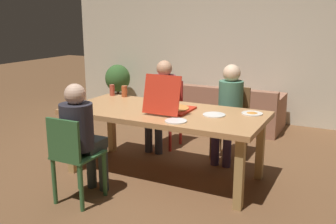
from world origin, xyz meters
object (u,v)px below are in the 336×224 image
(chair_2, at_px, (167,110))
(plate_0, at_px, (214,115))
(chair_0, at_px, (232,118))
(person_2, at_px, (162,98))
(potted_plant, at_px, (118,82))
(drinking_glass_0, at_px, (124,91))
(couch, at_px, (222,111))
(person_1, at_px, (81,131))
(dining_table, at_px, (164,117))
(plate_1, at_px, (176,121))
(chair_1, at_px, (73,156))
(plate_2, at_px, (252,113))
(drinking_glass_1, at_px, (112,90))
(person_0, at_px, (229,105))
(pizza_box_0, at_px, (170,106))

(chair_2, bearing_deg, plate_0, -42.29)
(chair_0, height_order, chair_2, chair_2)
(person_2, height_order, potted_plant, person_2)
(person_2, relative_size, potted_plant, 1.38)
(drinking_glass_0, relative_size, couch, 0.08)
(person_1, distance_m, drinking_glass_0, 1.31)
(dining_table, xyz_separation_m, plate_1, (0.31, -0.34, 0.08))
(dining_table, relative_size, person_1, 1.89)
(dining_table, height_order, person_1, person_1)
(chair_1, xyz_separation_m, plate_2, (1.36, 1.26, 0.29))
(chair_2, distance_m, plate_2, 1.55)
(drinking_glass_1, bearing_deg, person_1, -67.94)
(chair_2, height_order, plate_0, chair_2)
(person_0, distance_m, person_2, 0.94)
(drinking_glass_0, bearing_deg, chair_0, 22.14)
(plate_0, bearing_deg, plate_2, 34.35)
(couch, height_order, potted_plant, potted_plant)
(person_1, distance_m, person_2, 1.68)
(person_1, relative_size, potted_plant, 1.35)
(pizza_box_0, bearing_deg, person_1, -122.77)
(person_2, relative_size, plate_2, 5.37)
(person_1, xyz_separation_m, plate_0, (1.02, 0.90, 0.08))
(person_0, distance_m, person_1, 1.89)
(person_1, height_order, drinking_glass_1, person_1)
(plate_1, height_order, couch, plate_1)
(person_0, height_order, drinking_glass_0, person_0)
(potted_plant, bearing_deg, chair_0, -28.63)
(plate_2, height_order, drinking_glass_1, drinking_glass_1)
(person_2, relative_size, drinking_glass_1, 8.36)
(person_1, distance_m, pizza_box_0, 1.01)
(couch, bearing_deg, plate_1, -81.45)
(pizza_box_0, bearing_deg, drinking_glass_1, 158.01)
(drinking_glass_0, bearing_deg, chair_1, -76.92)
(person_1, bearing_deg, potted_plant, 118.64)
(pizza_box_0, bearing_deg, chair_2, 118.73)
(plate_2, relative_size, drinking_glass_1, 1.56)
(person_0, distance_m, plate_1, 1.15)
(plate_1, height_order, drinking_glass_0, drinking_glass_0)
(dining_table, bearing_deg, person_2, 118.72)
(chair_2, relative_size, pizza_box_0, 1.75)
(chair_0, distance_m, potted_plant, 3.11)
(drinking_glass_1, bearing_deg, plate_0, -13.51)
(chair_1, relative_size, plate_1, 3.97)
(person_0, distance_m, chair_1, 2.02)
(dining_table, xyz_separation_m, potted_plant, (-2.25, 2.43, -0.16))
(dining_table, distance_m, plate_0, 0.57)
(plate_0, bearing_deg, plate_1, -122.32)
(person_1, height_order, plate_2, person_1)
(pizza_box_0, distance_m, plate_2, 0.87)
(person_1, relative_size, plate_0, 4.93)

